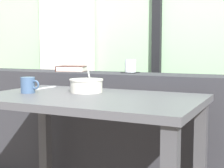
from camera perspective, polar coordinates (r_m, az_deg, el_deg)
curtain_left_panel at (r=3.12m, az=-7.94°, el=11.48°), size 0.56×0.06×2.50m
window_divider_post at (r=2.78m, az=7.74°, el=13.25°), size 0.07×0.05×2.60m
dark_console_ledge at (r=2.28m, az=1.41°, el=-7.98°), size 2.80×0.30×0.78m
breakfast_table at (r=1.69m, az=-3.86°, el=-5.86°), size 1.10×0.68×0.71m
coaster_square at (r=2.25m, az=3.15°, el=1.98°), size 0.10×0.10×0.00m
juice_glass at (r=2.25m, az=3.16°, el=3.09°), size 0.08×0.08×0.09m
closed_book at (r=2.44m, az=-6.86°, el=2.64°), size 0.24×0.21×0.04m
soup_bowl at (r=1.81m, az=-4.41°, el=-0.28°), size 0.18×0.18×0.16m
fork_utensil at (r=2.05m, az=-11.24°, el=-0.61°), size 0.02×0.17×0.01m
ceramic_mug at (r=1.83m, az=-14.17°, el=-0.17°), size 0.11×0.08×0.08m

